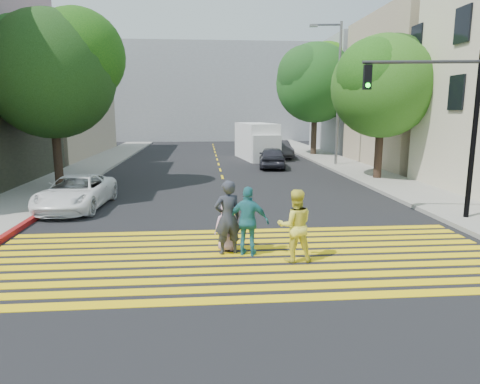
{
  "coord_description": "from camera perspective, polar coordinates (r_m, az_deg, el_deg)",
  "views": [
    {
      "loc": [
        -1.03,
        -9.16,
        3.72
      ],
      "look_at": [
        0.0,
        3.0,
        1.4
      ],
      "focal_mm": 32.0,
      "sensor_mm": 36.0,
      "label": 1
    }
  ],
  "objects": [
    {
      "name": "crosswalk",
      "position": [
        11.12,
        0.76,
        -8.74
      ],
      "size": [
        13.4,
        5.3,
        0.01
      ],
      "color": "yellow",
      "rests_on": "ground"
    },
    {
      "name": "dark_car_parked",
      "position": [
        34.66,
        5.27,
        5.71
      ],
      "size": [
        1.69,
        4.29,
        1.39
      ],
      "primitive_type": "imported",
      "rotation": [
        0.0,
        0.0,
        0.05
      ],
      "color": "#29282F",
      "rests_on": "ground"
    },
    {
      "name": "building_right_grey",
      "position": [
        42.33,
        17.81,
        12.0
      ],
      "size": [
        10.0,
        10.0,
        10.0
      ],
      "primitive_type": "cube",
      "color": "gray",
      "rests_on": "ground"
    },
    {
      "name": "tree_left",
      "position": [
        22.07,
        -23.71,
        14.93
      ],
      "size": [
        6.45,
        5.9,
        8.39
      ],
      "rotation": [
        0.0,
        0.0,
        0.02
      ],
      "color": "black",
      "rests_on": "ground"
    },
    {
      "name": "silver_car",
      "position": [
        40.0,
        1.76,
        6.41
      ],
      "size": [
        2.6,
        4.96,
        1.37
      ],
      "primitive_type": "imported",
      "rotation": [
        0.0,
        0.0,
        2.99
      ],
      "color": "#A8AABC",
      "rests_on": "ground"
    },
    {
      "name": "dark_car_near",
      "position": [
        28.4,
        4.3,
        4.65
      ],
      "size": [
        2.18,
        4.34,
        1.42
      ],
      "primitive_type": "imported",
      "rotation": [
        0.0,
        0.0,
        3.02
      ],
      "color": "#23232C",
      "rests_on": "ground"
    },
    {
      "name": "white_van",
      "position": [
        33.46,
        2.32,
        6.64
      ],
      "size": [
        2.99,
        6.13,
        2.77
      ],
      "rotation": [
        0.0,
        0.0,
        0.14
      ],
      "color": "white",
      "rests_on": "ground"
    },
    {
      "name": "curb_red",
      "position": [
        16.65,
        -25.38,
        -2.92
      ],
      "size": [
        0.2,
        8.0,
        0.16
      ],
      "primitive_type": "cube",
      "color": "maroon",
      "rests_on": "ground"
    },
    {
      "name": "lane_line",
      "position": [
        31.89,
        -2.97,
        4.06
      ],
      "size": [
        0.12,
        34.4,
        0.01
      ],
      "color": "yellow",
      "rests_on": "ground"
    },
    {
      "name": "street_lamp",
      "position": [
        29.69,
        12.66,
        13.72
      ],
      "size": [
        2.12,
        0.46,
        9.38
      ],
      "rotation": [
        0.0,
        0.0,
        -0.13
      ],
      "color": "slate",
      "rests_on": "ground"
    },
    {
      "name": "pedestrian_woman",
      "position": [
        10.74,
        7.35,
        -4.45
      ],
      "size": [
        0.9,
        0.7,
        1.83
      ],
      "primitive_type": "imported",
      "rotation": [
        0.0,
        0.0,
        3.15
      ],
      "color": "#EFE346",
      "rests_on": "ground"
    },
    {
      "name": "tree_right_far",
      "position": [
        36.72,
        10.13,
        14.67
      ],
      "size": [
        8.32,
        8.24,
        9.37
      ],
      "rotation": [
        0.0,
        0.0,
        0.34
      ],
      "color": "black",
      "rests_on": "ground"
    },
    {
      "name": "backdrop_block",
      "position": [
        57.21,
        -3.92,
        13.02
      ],
      "size": [
        30.0,
        8.0,
        12.0
      ],
      "primitive_type": "cube",
      "color": "gray",
      "rests_on": "ground"
    },
    {
      "name": "traffic_signal",
      "position": [
        15.76,
        25.53,
        9.5
      ],
      "size": [
        3.83,
        0.74,
        5.65
      ],
      "rotation": [
        0.0,
        0.0,
        -0.14
      ],
      "color": "black",
      "rests_on": "ground"
    },
    {
      "name": "pedestrian_child",
      "position": [
        11.51,
        -1.75,
        -4.57
      ],
      "size": [
        0.69,
        0.48,
        1.35
      ],
      "primitive_type": "imported",
      "rotation": [
        0.0,
        0.0,
        3.22
      ],
      "color": "#E5ADD1",
      "rests_on": "ground"
    },
    {
      "name": "tree_right_near",
      "position": [
        24.31,
        18.57,
        13.85
      ],
      "size": [
        7.08,
        7.08,
        7.77
      ],
      "rotation": [
        0.0,
        0.0,
        0.43
      ],
      "color": "black",
      "rests_on": "ground"
    },
    {
      "name": "white_sedan",
      "position": [
        17.6,
        -21.0,
        -0.03
      ],
      "size": [
        2.4,
        4.73,
        1.28
      ],
      "primitive_type": "imported",
      "rotation": [
        0.0,
        0.0,
        -0.06
      ],
      "color": "white",
      "rests_on": "ground"
    },
    {
      "name": "sidewalk_left",
      "position": [
        32.24,
        -18.25,
        3.73
      ],
      "size": [
        3.0,
        40.0,
        0.15
      ],
      "primitive_type": "cube",
      "color": "gray",
      "rests_on": "ground"
    },
    {
      "name": "building_right_tan",
      "position": [
        32.43,
        25.38,
        12.02
      ],
      "size": [
        10.0,
        10.0,
        10.0
      ],
      "primitive_type": "cube",
      "color": "tan",
      "rests_on": "ground"
    },
    {
      "name": "building_left_tan",
      "position": [
        40.08,
        -27.37,
        11.42
      ],
      "size": [
        12.0,
        16.0,
        10.0
      ],
      "primitive_type": "cube",
      "color": "tan",
      "rests_on": "ground"
    },
    {
      "name": "pedestrian_extra",
      "position": [
        11.08,
        1.14,
        -3.93
      ],
      "size": [
        1.15,
        0.75,
        1.82
      ],
      "primitive_type": "imported",
      "rotation": [
        0.0,
        0.0,
        2.83
      ],
      "color": "teal",
      "rests_on": "ground"
    },
    {
      "name": "pedestrian_man",
      "position": [
        11.16,
        -1.67,
        -3.42
      ],
      "size": [
        0.82,
        0.64,
        1.97
      ],
      "primitive_type": "imported",
      "rotation": [
        0.0,
        0.0,
        3.4
      ],
      "color": "#2D303B",
      "rests_on": "ground"
    },
    {
      "name": "ground",
      "position": [
        9.94,
        1.49,
        -11.22
      ],
      "size": [
        120.0,
        120.0,
        0.0
      ],
      "primitive_type": "plane",
      "color": "black"
    },
    {
      "name": "sidewalk_right",
      "position": [
        26.22,
        16.53,
        2.33
      ],
      "size": [
        3.0,
        60.0,
        0.15
      ],
      "primitive_type": "cube",
      "color": "gray",
      "rests_on": "ground"
    }
  ]
}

